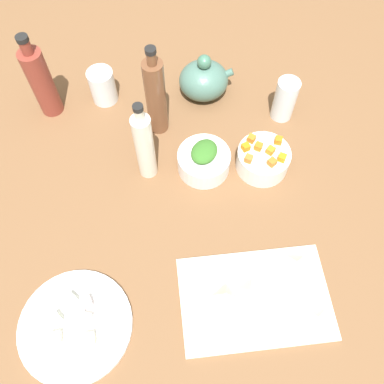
{
  "coord_description": "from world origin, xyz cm",
  "views": [
    {
      "loc": [
        -6.47,
        -47.98,
        94.79
      ],
      "look_at": [
        0.0,
        0.0,
        8.0
      ],
      "focal_mm": 38.3,
      "sensor_mm": 36.0,
      "label": 1
    }
  ],
  "objects_px": {
    "bowl_carrots": "(263,160)",
    "drinking_glass_1": "(285,99)",
    "teapot": "(204,80)",
    "bowl_greens": "(204,161)",
    "bottle_2": "(156,97)",
    "bottle_1": "(145,146)",
    "cutting_board": "(255,298)",
    "drinking_glass_0": "(103,86)",
    "bottle_0": "(41,81)",
    "plate_tofu": "(76,326)"
  },
  "relations": [
    {
      "from": "cutting_board",
      "to": "drinking_glass_0",
      "type": "xyz_separation_m",
      "value": [
        -0.31,
        0.64,
        0.05
      ]
    },
    {
      "from": "cutting_board",
      "to": "bowl_carrots",
      "type": "bearing_deg",
      "value": 75.27
    },
    {
      "from": "bowl_greens",
      "to": "teapot",
      "type": "xyz_separation_m",
      "value": [
        0.04,
        0.26,
        0.03
      ]
    },
    {
      "from": "teapot",
      "to": "bowl_greens",
      "type": "bearing_deg",
      "value": -98.38
    },
    {
      "from": "bottle_1",
      "to": "drinking_glass_1",
      "type": "relative_size",
      "value": 2.01
    },
    {
      "from": "cutting_board",
      "to": "teapot",
      "type": "relative_size",
      "value": 2.11
    },
    {
      "from": "bottle_1",
      "to": "bottle_2",
      "type": "relative_size",
      "value": 0.92
    },
    {
      "from": "plate_tofu",
      "to": "bowl_greens",
      "type": "xyz_separation_m",
      "value": [
        0.33,
        0.37,
        0.02
      ]
    },
    {
      "from": "bottle_2",
      "to": "drinking_glass_0",
      "type": "distance_m",
      "value": 0.2
    },
    {
      "from": "plate_tofu",
      "to": "bowl_greens",
      "type": "height_order",
      "value": "bowl_greens"
    },
    {
      "from": "cutting_board",
      "to": "bottle_1",
      "type": "height_order",
      "value": "bottle_1"
    },
    {
      "from": "bowl_carrots",
      "to": "bottle_2",
      "type": "relative_size",
      "value": 0.49
    },
    {
      "from": "bowl_carrots",
      "to": "bottle_1",
      "type": "bearing_deg",
      "value": 175.12
    },
    {
      "from": "bottle_1",
      "to": "plate_tofu",
      "type": "bearing_deg",
      "value": -116.63
    },
    {
      "from": "bowl_carrots",
      "to": "cutting_board",
      "type": "bearing_deg",
      "value": -104.73
    },
    {
      "from": "cutting_board",
      "to": "bottle_2",
      "type": "xyz_separation_m",
      "value": [
        -0.17,
        0.51,
        0.12
      ]
    },
    {
      "from": "teapot",
      "to": "drinking_glass_1",
      "type": "distance_m",
      "value": 0.24
    },
    {
      "from": "drinking_glass_1",
      "to": "cutting_board",
      "type": "bearing_deg",
      "value": -109.84
    },
    {
      "from": "bowl_greens",
      "to": "bottle_0",
      "type": "distance_m",
      "value": 0.48
    },
    {
      "from": "bottle_2",
      "to": "bowl_greens",
      "type": "bearing_deg",
      "value": -55.55
    },
    {
      "from": "bowl_carrots",
      "to": "drinking_glass_0",
      "type": "distance_m",
      "value": 0.5
    },
    {
      "from": "bottle_0",
      "to": "drinking_glass_0",
      "type": "height_order",
      "value": "bottle_0"
    },
    {
      "from": "bottle_2",
      "to": "bottle_1",
      "type": "bearing_deg",
      "value": -106.0
    },
    {
      "from": "bottle_1",
      "to": "bottle_2",
      "type": "bearing_deg",
      "value": 74.0
    },
    {
      "from": "bowl_carrots",
      "to": "drinking_glass_1",
      "type": "height_order",
      "value": "drinking_glass_1"
    },
    {
      "from": "teapot",
      "to": "drinking_glass_1",
      "type": "relative_size",
      "value": 1.24
    },
    {
      "from": "bowl_carrots",
      "to": "bottle_0",
      "type": "distance_m",
      "value": 0.62
    },
    {
      "from": "bowl_greens",
      "to": "bottle_2",
      "type": "height_order",
      "value": "bottle_2"
    },
    {
      "from": "plate_tofu",
      "to": "drinking_glass_1",
      "type": "relative_size",
      "value": 1.94
    },
    {
      "from": "cutting_board",
      "to": "plate_tofu",
      "type": "height_order",
      "value": "plate_tofu"
    },
    {
      "from": "bowl_carrots",
      "to": "teapot",
      "type": "xyz_separation_m",
      "value": [
        -0.11,
        0.27,
        0.02
      ]
    },
    {
      "from": "teapot",
      "to": "drinking_glass_0",
      "type": "height_order",
      "value": "teapot"
    },
    {
      "from": "teapot",
      "to": "drinking_glass_0",
      "type": "bearing_deg",
      "value": 176.14
    },
    {
      "from": "bowl_carrots",
      "to": "bottle_1",
      "type": "distance_m",
      "value": 0.31
    },
    {
      "from": "cutting_board",
      "to": "bottle_1",
      "type": "relative_size",
      "value": 1.3
    },
    {
      "from": "cutting_board",
      "to": "drinking_glass_0",
      "type": "distance_m",
      "value": 0.71
    },
    {
      "from": "bottle_2",
      "to": "teapot",
      "type": "bearing_deg",
      "value": 36.67
    },
    {
      "from": "plate_tofu",
      "to": "cutting_board",
      "type": "bearing_deg",
      "value": 0.92
    },
    {
      "from": "bowl_greens",
      "to": "drinking_glass_1",
      "type": "xyz_separation_m",
      "value": [
        0.25,
        0.15,
        0.03
      ]
    },
    {
      "from": "plate_tofu",
      "to": "bottle_1",
      "type": "xyz_separation_m",
      "value": [
        0.19,
        0.38,
        0.1
      ]
    },
    {
      "from": "drinking_glass_0",
      "to": "plate_tofu",
      "type": "bearing_deg",
      "value": -97.49
    },
    {
      "from": "teapot",
      "to": "bottle_2",
      "type": "relative_size",
      "value": 0.56
    },
    {
      "from": "drinking_glass_0",
      "to": "bottle_1",
      "type": "bearing_deg",
      "value": -68.7
    },
    {
      "from": "teapot",
      "to": "bottle_1",
      "type": "xyz_separation_m",
      "value": [
        -0.18,
        -0.25,
        0.06
      ]
    },
    {
      "from": "bottle_1",
      "to": "drinking_glass_1",
      "type": "height_order",
      "value": "bottle_1"
    },
    {
      "from": "bottle_1",
      "to": "bottle_2",
      "type": "distance_m",
      "value": 0.15
    },
    {
      "from": "drinking_glass_1",
      "to": "bottle_2",
      "type": "bearing_deg",
      "value": 179.44
    },
    {
      "from": "bottle_0",
      "to": "bottle_2",
      "type": "relative_size",
      "value": 0.92
    },
    {
      "from": "cutting_board",
      "to": "drinking_glass_1",
      "type": "relative_size",
      "value": 2.61
    },
    {
      "from": "bottle_1",
      "to": "drinking_glass_1",
      "type": "distance_m",
      "value": 0.42
    }
  ]
}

